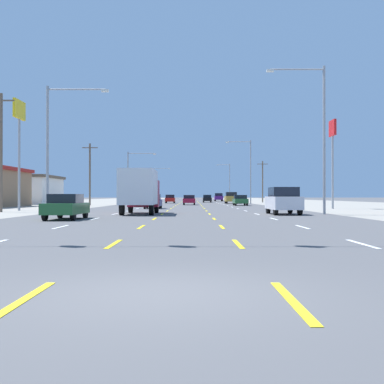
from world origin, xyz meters
name	(u,v)px	position (x,y,z in m)	size (l,w,h in m)	color
ground_plane	(188,205)	(0.00, 66.00, 0.00)	(572.00, 572.00, 0.00)	#4C4C4F
lot_apron_left	(21,205)	(-24.75, 66.00, 0.00)	(28.00, 440.00, 0.01)	gray
lot_apron_right	(355,205)	(24.75, 66.00, 0.00)	(28.00, 440.00, 0.01)	gray
lane_markings	(189,202)	(0.00, 104.50, 0.01)	(10.64, 227.60, 0.01)	white
signal_span_wire	(177,53)	(0.01, 8.19, 5.74)	(26.38, 0.52, 9.55)	brown
sedan_far_left_nearest	(65,206)	(-6.81, 21.52, 0.76)	(1.80, 4.50, 1.46)	#235B2D
suv_far_right_near	(282,200)	(7.11, 28.99, 1.03)	(1.98, 4.90, 1.98)	silver
box_truck_inner_left_mid	(139,189)	(-3.39, 29.48, 1.84)	(2.40, 7.20, 3.23)	maroon
hatchback_inner_left_midfar	(152,201)	(-3.64, 44.79, 0.78)	(1.72, 3.90, 1.54)	navy
sedan_far_right_far	(240,200)	(7.11, 61.02, 0.76)	(1.80, 4.50, 1.46)	#235B2D
sedan_center_turn_farther	(188,200)	(0.03, 66.11, 0.76)	(1.80, 4.50, 1.46)	maroon
suv_far_right_farthest	(230,198)	(7.16, 77.91, 1.03)	(1.98, 4.90, 1.98)	#B28C33
hatchback_inner_left_distant_a	(169,199)	(-3.52, 82.74, 0.78)	(1.72, 3.90, 1.54)	red
hatchback_inner_right_distant_b	(206,199)	(3.49, 91.94, 0.78)	(1.72, 3.90, 1.54)	black
suv_far_right_distant_c	(218,197)	(6.96, 113.88, 1.03)	(1.98, 4.90, 1.98)	#4C196B
storefront_left_row_2	(14,190)	(-28.33, 72.96, 2.32)	(13.33, 12.94, 4.61)	silver
pole_sign_left_row_1	(18,124)	(-15.29, 37.93, 7.86)	(0.24, 2.73, 10.06)	gray
pole_sign_right_row_1	(332,142)	(15.19, 44.66, 7.00)	(0.24, 2.04, 9.28)	gray
streetlight_left_row_0	(53,139)	(-9.65, 29.19, 5.53)	(4.58, 0.26, 9.43)	gray
streetlight_right_row_0	(318,129)	(9.75, 29.19, 6.26)	(4.32, 0.26, 10.90)	gray
streetlight_left_row_1	(131,173)	(-9.57, 74.51, 5.12)	(4.78, 0.26, 8.60)	gray
streetlight_right_row_1	(247,167)	(9.75, 74.51, 6.07)	(4.24, 0.26, 10.55)	gray
streetlight_left_row_2	(153,181)	(-9.51, 119.82, 5.18)	(5.14, 0.26, 8.64)	gray
streetlight_right_row_2	(228,180)	(9.82, 119.82, 5.49)	(3.51, 0.26, 9.58)	gray
utility_pole_left_row_0	(0,150)	(-15.40, 33.94, 5.13)	(2.20, 0.26, 9.87)	brown
utility_pole_left_row_1	(89,173)	(-14.00, 62.78, 4.57)	(2.20, 0.26, 8.75)	brown
utility_pole_right_row_2	(262,181)	(14.74, 92.72, 4.37)	(2.20, 0.26, 8.37)	brown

